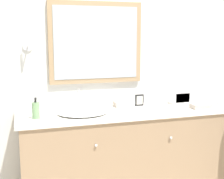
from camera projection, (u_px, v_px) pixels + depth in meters
wall_back at (114, 61)px, 3.12m from camera, size 8.00×0.18×2.55m
vanity_counter at (124, 154)px, 2.96m from camera, size 1.95×0.58×0.85m
sink_basin at (83, 112)px, 2.75m from camera, size 0.45×0.42×0.19m
soap_bottle at (36, 110)px, 2.58m from camera, size 0.06×0.06×0.18m
appliance_box at (180, 97)px, 3.16m from camera, size 0.21×0.11×0.13m
picture_frame at (139, 100)px, 3.06m from camera, size 0.09×0.01×0.11m
hand_towel_near_sink at (122, 104)px, 3.03m from camera, size 0.16×0.12×0.05m
hand_towel_far_corner at (201, 106)px, 2.96m from camera, size 0.18×0.11×0.04m
metal_tray at (177, 108)px, 2.94m from camera, size 0.18×0.11×0.01m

